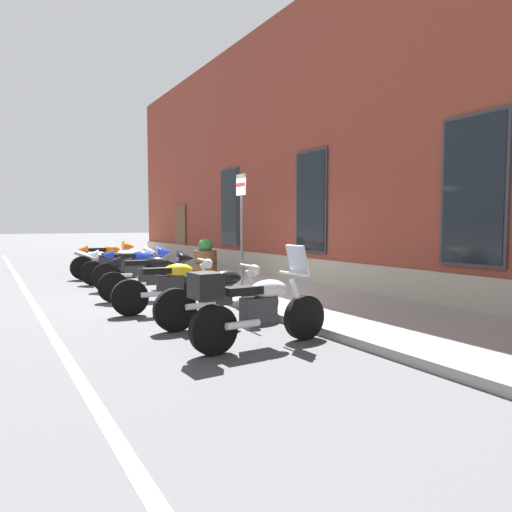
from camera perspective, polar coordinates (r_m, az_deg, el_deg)
The scene contains 13 objects.
ground_plane at distance 10.11m, azimuth -6.96°, elevation -4.89°, with size 140.00×140.00×0.00m, color #424244.
sidewalk at distance 10.78m, azimuth 0.42°, elevation -3.97°, with size 32.28×3.02×0.12m, color gray.
lane_stripe at distance 9.33m, azimuth -25.40°, elevation -5.97°, with size 32.28×0.12×0.01m, color silver.
brick_pub_facade at distance 13.81m, azimuth 17.65°, elevation 12.30°, with size 26.28×6.40×7.20m.
motorcycle_orange_sport at distance 13.86m, azimuth -17.57°, elevation -0.24°, with size 0.62×2.01×1.06m.
motorcycle_white_sport at distance 12.45m, azimuth -15.72°, elevation -0.79°, with size 0.69×2.06×1.00m.
motorcycle_blue_sport at distance 11.11m, azimuth -14.04°, elevation -1.21°, with size 0.68×2.01×1.06m.
motorcycle_black_sport at distance 9.63m, azimuth -12.20°, elevation -2.06°, with size 0.72×2.09×1.01m.
motorcycle_yellow_naked at distance 8.24m, azimuth -10.06°, elevation -3.65°, with size 0.62×2.10×0.93m.
motorcycle_black_naked at distance 7.03m, azimuth -4.41°, elevation -4.93°, with size 0.62×2.03×0.92m.
motorcycle_silver_touring at distance 5.79m, azimuth -0.23°, elevation -6.18°, with size 0.62×1.97×1.28m.
parking_sign at distance 9.75m, azimuth -1.79°, elevation 5.03°, with size 0.36×0.07×2.50m.
barrel_planter at distance 13.01m, azimuth -6.24°, elevation -0.45°, with size 0.66×0.66×1.03m.
Camera 1 is at (9.17, -3.97, 1.56)m, focal length 32.47 mm.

